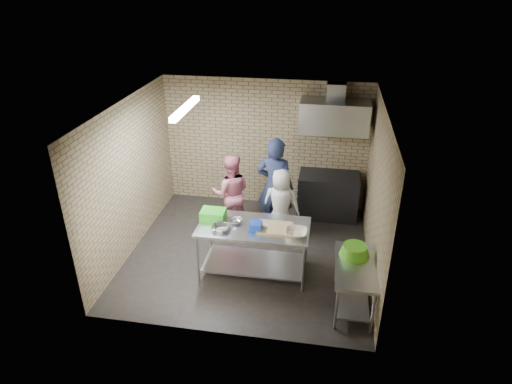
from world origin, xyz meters
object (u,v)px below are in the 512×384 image
Objects in this scene: blue_tub at (256,226)px; woman_pink at (231,193)px; green_crate at (213,215)px; bottle_green at (358,119)px; side_counter at (353,285)px; bottle_red at (337,117)px; prep_table at (254,249)px; man_navy at (275,187)px; stove at (328,195)px; green_basin at (355,250)px; woman_white at (281,204)px.

woman_pink reaches higher than blue_tub.
bottle_green is (2.32, 2.29, 1.04)m from green_crate.
bottle_red is (-0.40, 2.99, 1.65)m from side_counter.
man_navy is at bearing 82.10° from prep_table.
side_counter is 3.00m from woman_pink.
stove is 1.65m from bottle_green.
woman_white is (-1.28, 1.49, -0.13)m from green_basin.
woman_pink is at bearing -155.30° from stove.
bottle_green is at bearing -134.22° from woman_white.
bottle_green is at bearing -167.65° from woman_pink.
man_navy is 0.33m from woman_white.
blue_tub is at bearing -63.43° from prep_table.
woman_white reaches higher than blue_tub.
bottle_red is at bearing -120.38° from man_navy.
man_navy is at bearing 127.35° from side_counter.
man_navy reaches higher than side_counter.
green_basin is at bearing -11.76° from prep_table.
blue_tub is 0.13× the size of woman_pink.
man_navy is (0.88, 1.18, -0.01)m from green_crate.
green_crate reaches higher than stove.
green_crate is 0.28× the size of woman_white.
woman_white is at bearing 78.20° from blue_tub.
bottle_green is at bearing 44.61° from green_crate.
stove is (-0.45, 2.75, 0.08)m from side_counter.
woman_pink is 1.09× the size of woman_white.
green_crate reaches higher than blue_tub.
stove is at bearing 63.75° from blue_tub.
woman_pink is (-0.67, 1.32, 0.32)m from prep_table.
man_navy is (-1.44, 1.88, 0.60)m from side_counter.
man_navy is at bearing -44.58° from woman_white.
woman_white is at bearing 45.75° from green_crate.
green_crate is 0.78m from blue_tub.
green_basin is (2.30, -0.45, -0.14)m from green_crate.
bottle_red is at bearing 78.23° from stove.
side_counter is at bearing -16.86° from green_crate.
blue_tub reaches higher than stove.
bottle_red is (1.17, 2.51, 1.07)m from blue_tub.
woman_pink is at bearing -150.09° from bottle_red.
man_navy is at bearing 165.43° from woman_pink.
stove is 2.57m from green_basin.
bottle_red is 2.51m from woman_pink.
prep_table is at bearing 168.24° from green_basin.
man_navy reaches higher than prep_table.
prep_table is at bearing 103.65° from woman_pink.
side_counter is at bearing 140.15° from man_navy.
bottle_green is at bearing -129.63° from man_navy.
bottle_red is at bearing 65.02° from blue_tub.
man_navy is at bearing 84.68° from blue_tub.
woman_pink is at bearing 116.68° from blue_tub.
stove is 6.67× the size of bottle_red.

